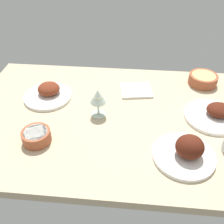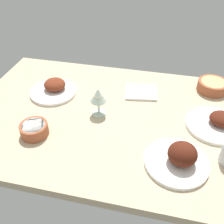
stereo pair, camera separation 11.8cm
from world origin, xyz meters
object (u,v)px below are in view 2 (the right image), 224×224
Objects in this scene: plate_center_main at (54,89)px; bowl_cream at (34,129)px; plate_near_viewer at (179,158)px; wine_glass at (98,97)px; bowl_pasta at (212,86)px; folded_napkin at (141,92)px; plate_far_side at (217,123)px.

plate_center_main reaches higher than bowl_cream.
plate_near_viewer is 1.76× the size of wine_glass.
plate_near_viewer is 61.11cm from bowl_cream.
bowl_pasta is 38.20cm from folded_napkin.
bowl_cream is 93.16cm from bowl_pasta.
wine_glass reaches higher than plate_far_side.
plate_near_viewer is at bearing 151.87° from plate_center_main.
plate_near_viewer is 57.56cm from bowl_pasta.
bowl_cream is at bearing 45.20° from folded_napkin.
folded_napkin is at bearing -65.42° from plate_near_viewer.
wine_glass reaches higher than folded_napkin.
plate_near_viewer reaches higher than plate_center_main.
bowl_cream is 0.85× the size of wine_glass.
bowl_cream is at bearing 33.94° from bowl_pasta.
bowl_cream is 0.77× the size of bowl_pasta.
bowl_pasta reaches higher than bowl_cream.
plate_center_main is 74.23cm from plate_near_viewer.
wine_glass reaches higher than bowl_pasta.
plate_center_main is 46.18cm from folded_napkin.
plate_far_side is at bearing -122.38° from plate_near_viewer.
plate_near_viewer is at bearing 73.58° from bowl_pasta.
plate_near_viewer is at bearing 149.15° from wine_glass.
bowl_pasta is 1.10× the size of wine_glass.
bowl_pasta is at bearing -163.30° from folded_napkin.
wine_glass reaches higher than plate_near_viewer.
bowl_pasta is (-81.72, -20.22, 0.76)cm from plate_center_main.
plate_center_main is at bearing 11.59° from folded_napkin.
plate_near_viewer is 1.52× the size of folded_napkin.
folded_napkin is at bearing -26.67° from plate_far_side.
plate_center_main reaches higher than folded_napkin.
wine_glass is (53.90, 32.73, 6.87)cm from bowl_pasta.
plate_far_side is 1.56× the size of folded_napkin.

